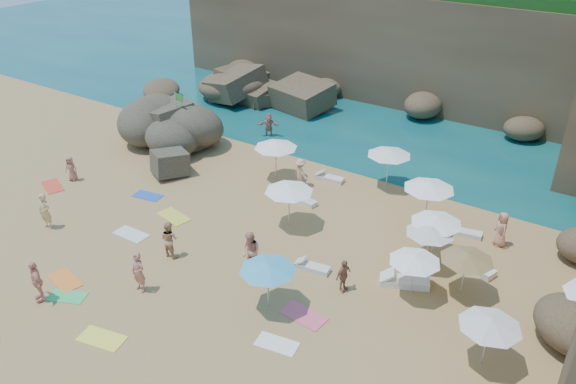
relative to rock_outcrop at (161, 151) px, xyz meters
The scene contains 42 objects.
ground 11.31m from the rock_outcrop, 32.22° to the right, with size 120.00×120.00×0.00m, color tan.
seawater 25.81m from the rock_outcrop, 68.24° to the left, with size 120.00×120.00×0.00m, color #0C4751.
cliff_back 22.58m from the rock_outcrop, 58.63° to the left, with size 44.00×8.00×8.00m, color brown.
rock_promontory 10.07m from the rock_outcrop, 98.18° to the left, with size 12.00×7.00×2.00m, color brown, non-canonical shape.
marina_masts 25.13m from the rock_outcrop, 106.13° to the left, with size 3.10×0.10×6.00m.
rock_outcrop is the anchor object (origin of this frame).
flag_pole 2.69m from the rock_outcrop, 56.61° to the left, with size 0.71×0.19×3.66m.
parasol_0 8.47m from the rock_outcrop, ahead, with size 2.44×2.44×2.31m.
parasol_1 14.41m from the rock_outcrop, 14.40° to the left, with size 2.41×2.41×2.28m.
parasol_2 17.19m from the rock_outcrop, ahead, with size 2.47×2.47×2.34m.
parasol_4 18.51m from the rock_outcrop, ahead, with size 2.28×2.28×2.16m.
parasol_5 11.97m from the rock_outcrop, 13.64° to the right, with size 2.39×2.39×2.26m.
parasol_6 20.64m from the rock_outcrop, ahead, with size 2.15×2.15×2.04m.
parasol_7 19.20m from the rock_outcrop, 13.72° to the right, with size 2.10×2.10×1.98m.
parasol_9 18.57m from the rock_outcrop, ahead, with size 2.12×2.12×2.00m.
parasol_10 16.49m from the rock_outcrop, 30.56° to the right, with size 2.25×2.25×2.12m.
parasol_11 23.20m from the rock_outcrop, 16.84° to the right, with size 2.16×2.16×2.05m.
lounger_0 11.09m from the rock_outcrop, 12.56° to the left, with size 1.66×0.55×0.26m, color silver.
lounger_1 10.90m from the rock_outcrop, ahead, with size 1.59×0.53×0.25m, color silver.
lounger_2 19.07m from the rock_outcrop, ahead, with size 1.58×0.53×0.25m, color silver.
lounger_3 15.27m from the rock_outcrop, 20.31° to the right, with size 1.55×0.52×0.24m, color silver.
lounger_4 20.25m from the rock_outcrop, ahead, with size 1.94×0.65×0.30m, color white.
lounger_5 18.56m from the rock_outcrop, 12.72° to the right, with size 2.06×0.69×0.32m, color white.
towel_2 13.13m from the rock_outcrop, 63.29° to the right, with size 1.69×0.85×0.03m, color orange.
towel_3 14.15m from the rock_outcrop, 60.95° to the right, with size 1.53×0.77×0.03m, color #37C360.
towel_4 16.56m from the rock_outcrop, 53.02° to the right, with size 1.75×0.88×0.03m, color #FFEE43.
towel_5 9.49m from the rock_outcrop, 54.02° to the right, with size 1.71×0.85×0.03m, color silver.
towel_7 6.89m from the rock_outcrop, 104.65° to the right, with size 1.74×0.87×0.03m, color red.
towel_8 5.74m from the rock_outcrop, 52.46° to the right, with size 1.58×0.79×0.03m, color blue.
towel_9 17.52m from the rock_outcrop, 27.32° to the right, with size 1.82×0.91×0.03m, color #E65971.
towel_12 8.16m from the rock_outcrop, 41.01° to the right, with size 1.80×0.90×0.03m, color yellow.
towel_13 18.44m from the rock_outcrop, 32.42° to the right, with size 1.57×0.78×0.03m, color white.
person_stand_0 9.67m from the rock_outcrop, 79.58° to the right, with size 0.68×0.45×1.86m, color tan.
person_stand_1 11.55m from the rock_outcrop, 43.22° to the right, with size 0.86×0.67×1.76m, color tan.
person_stand_2 9.87m from the rock_outcrop, ahead, with size 1.07×0.44×1.65m, color #E3A381.
person_stand_3 17.12m from the rock_outcrop, 19.77° to the right, with size 0.86×0.36×1.47m, color #97654B.
person_stand_4 20.67m from the rock_outcrop, ahead, with size 0.84×0.46×1.73m, color tan.
person_stand_5 7.23m from the rock_outcrop, 53.51° to the left, with size 1.44×0.41×1.55m, color tan.
person_lie_1 14.43m from the rock_outcrop, 64.80° to the right, with size 1.07×1.83×0.45m, color #F09E88.
person_lie_2 5.72m from the rock_outcrop, 104.08° to the right, with size 0.69×1.41×0.38m, color #A76753.
person_lie_4 13.83m from the rock_outcrop, 48.82° to the right, with size 0.66×1.82×0.44m, color #BA6F5D.
person_lie_5 13.92m from the rock_outcrop, 29.28° to the right, with size 0.92×1.89×0.71m, color tan.
Camera 1 is at (14.72, -16.43, 14.90)m, focal length 35.00 mm.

